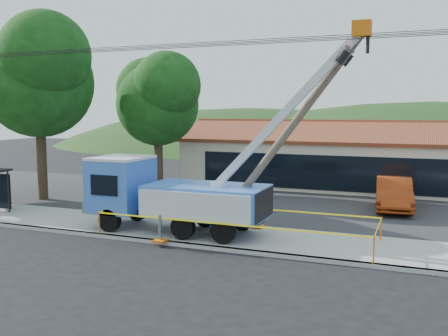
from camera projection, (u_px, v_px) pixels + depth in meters
ground at (154, 261)px, 17.78m from camera, size 120.00×120.00×0.00m
curb at (181, 244)px, 19.71m from camera, size 60.00×0.25×0.15m
sidewalk at (201, 233)px, 21.47m from camera, size 60.00×4.00×0.15m
parking_lot at (257, 202)px, 28.86m from camera, size 60.00×12.00×0.10m
strip_mall at (348, 160)px, 34.56m from camera, size 22.50×8.53×4.67m
tree_west_near at (38, 72)px, 28.67m from camera, size 7.56×6.72×10.80m
tree_lot at (158, 96)px, 31.62m from camera, size 6.30×5.60×8.94m
hill_west at (249, 146)px, 74.06m from camera, size 78.40×56.00×28.00m
hill_center at (431, 151)px, 64.94m from camera, size 89.60×64.00×32.00m
utility_truck at (172, 193)px, 21.43m from camera, size 11.84×4.21×8.34m
leaning_pole at (290, 129)px, 19.62m from camera, size 6.30×1.79×8.27m
caution_tape at (237, 220)px, 20.49m from camera, size 11.22×3.33×0.96m
car_silver at (121, 192)px, 32.67m from camera, size 1.74×4.16×1.41m
car_red at (393, 211)px, 26.52m from camera, size 2.22×5.23×1.68m
car_white at (136, 197)px, 30.90m from camera, size 4.52×3.01×1.22m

